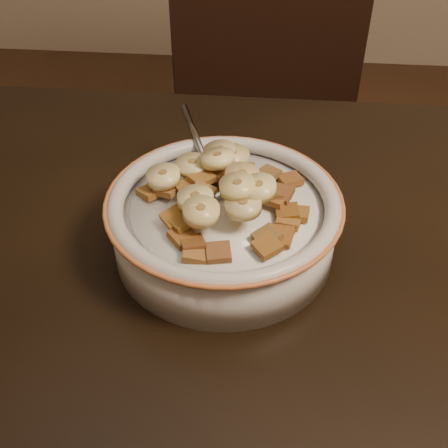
{
  "coord_description": "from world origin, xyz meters",
  "views": [
    {
      "loc": [
        -0.17,
        -0.25,
        1.12
      ],
      "look_at": [
        -0.21,
        0.15,
        0.78
      ],
      "focal_mm": 45.0,
      "sensor_mm": 36.0,
      "label": 1
    }
  ],
  "objects": [
    {
      "name": "cereal_square_21",
      "position": [
        -0.17,
        0.19,
        0.81
      ],
      "size": [
        0.03,
        0.03,
        0.01
      ],
      "primitive_type": "cube",
      "rotation": [
        -0.11,
        -0.04,
        0.86
      ],
      "color": "brown",
      "rests_on": "milk"
    },
    {
      "name": "cereal_square_7",
      "position": [
        -0.24,
        0.15,
        0.81
      ],
      "size": [
        0.03,
        0.03,
        0.01
      ],
      "primitive_type": "cube",
      "rotation": [
        0.0,
        -0.14,
        0.58
      ],
      "color": "olive",
      "rests_on": "milk"
    },
    {
      "name": "banana_slice_2",
      "position": [
        -0.18,
        0.14,
        0.83
      ],
      "size": [
        0.04,
        0.04,
        0.02
      ],
      "primitive_type": "cylinder",
      "rotation": [
        -0.11,
        0.13,
        2.98
      ],
      "color": "#DECC6C",
      "rests_on": "milk"
    },
    {
      "name": "cereal_square_23",
      "position": [
        -0.23,
        0.16,
        0.82
      ],
      "size": [
        0.03,
        0.03,
        0.01
      ],
      "primitive_type": "cube",
      "rotation": [
        -0.02,
        0.01,
        2.34
      ],
      "color": "brown",
      "rests_on": "milk"
    },
    {
      "name": "cereal_square_24",
      "position": [
        -0.24,
        0.1,
        0.81
      ],
      "size": [
        0.03,
        0.03,
        0.01
      ],
      "primitive_type": "cube",
      "rotation": [
        0.08,
        -0.09,
        2.3
      ],
      "color": "brown",
      "rests_on": "milk"
    },
    {
      "name": "banana_slice_0",
      "position": [
        -0.24,
        0.18,
        0.82
      ],
      "size": [
        0.04,
        0.04,
        0.01
      ],
      "primitive_type": "cylinder",
      "rotation": [
        0.04,
        0.02,
        0.53
      ],
      "color": "beige",
      "rests_on": "milk"
    },
    {
      "name": "cereal_square_0",
      "position": [
        -0.23,
        0.08,
        0.8
      ],
      "size": [
        0.02,
        0.02,
        0.01
      ],
      "primitive_type": "cube",
      "rotation": [
        0.19,
        -0.01,
        1.64
      ],
      "color": "brown",
      "rests_on": "milk"
    },
    {
      "name": "cereal_square_25",
      "position": [
        -0.16,
        0.15,
        0.81
      ],
      "size": [
        0.03,
        0.03,
        0.01
      ],
      "primitive_type": "cube",
      "rotation": [
        -0.01,
        0.12,
        2.61
      ],
      "color": "#9C5E28",
      "rests_on": "milk"
    },
    {
      "name": "cereal_square_19",
      "position": [
        -0.24,
        0.11,
        0.81
      ],
      "size": [
        0.03,
        0.03,
        0.01
      ],
      "primitive_type": "cube",
      "rotation": [
        -0.07,
        -0.1,
        0.78
      ],
      "color": "olive",
      "rests_on": "milk"
    },
    {
      "name": "cereal_square_10",
      "position": [
        -0.2,
        0.19,
        0.81
      ],
      "size": [
        0.03,
        0.03,
        0.01
      ],
      "primitive_type": "cube",
      "rotation": [
        -0.22,
        0.11,
        1.04
      ],
      "color": "brown",
      "rests_on": "milk"
    },
    {
      "name": "cereal_square_9",
      "position": [
        -0.23,
        0.22,
        0.81
      ],
      "size": [
        0.02,
        0.02,
        0.01
      ],
      "primitive_type": "cube",
      "rotation": [
        0.13,
        0.16,
        1.81
      ],
      "color": "#8C5B17",
      "rests_on": "milk"
    },
    {
      "name": "spoon",
      "position": [
        -0.22,
        0.18,
        0.8
      ],
      "size": [
        0.05,
        0.06,
        0.01
      ],
      "primitive_type": "ellipsoid",
      "rotation": [
        0.0,
        0.0,
        3.53
      ],
      "color": "#949495",
      "rests_on": "cereal_bowl"
    },
    {
      "name": "cereal_square_27",
      "position": [
        -0.15,
        0.14,
        0.8
      ],
      "size": [
        0.02,
        0.02,
        0.01
      ],
      "primitive_type": "cube",
      "rotation": [
        -0.08,
        0.11,
        1.44
      ],
      "color": "brown",
      "rests_on": "milk"
    },
    {
      "name": "cereal_square_15",
      "position": [
        -0.28,
        0.16,
        0.81
      ],
      "size": [
        0.03,
        0.03,
        0.01
      ],
      "primitive_type": "cube",
      "rotation": [
        0.08,
        0.1,
        2.43
      ],
      "color": "brown",
      "rests_on": "milk"
    },
    {
      "name": "banana_slice_3",
      "position": [
        -0.2,
        0.15,
        0.83
      ],
      "size": [
        0.04,
        0.04,
        0.01
      ],
      "primitive_type": "cylinder",
      "rotation": [
        0.03,
        -0.1,
        1.94
      ],
      "color": "tan",
      "rests_on": "milk"
    },
    {
      "name": "chair",
      "position": [
        -0.18,
        0.72,
        0.47
      ],
      "size": [
        0.51,
        0.51,
        0.94
      ],
      "primitive_type": "cube",
      "rotation": [
        0.0,
        0.0,
        0.26
      ],
      "color": "black",
      "rests_on": "floor"
    },
    {
      "name": "cereal_square_8",
      "position": [
        -0.17,
        0.15,
        0.81
      ],
      "size": [
        0.02,
        0.02,
        0.01
      ],
      "primitive_type": "cube",
      "rotation": [
        -0.19,
        0.16,
        0.21
      ],
      "color": "brown",
      "rests_on": "milk"
    },
    {
      "name": "cereal_square_3",
      "position": [
        -0.17,
        0.09,
        0.81
      ],
      "size": [
        0.03,
        0.03,
        0.01
      ],
      "primitive_type": "cube",
      "rotation": [
        -0.13,
        -0.03,
        2.22
      ],
      "color": "#915719",
      "rests_on": "milk"
    },
    {
      "name": "cereal_square_13",
      "position": [
        -0.25,
        0.11,
        0.81
      ],
      "size": [
        0.03,
        0.03,
        0.01
      ],
      "primitive_type": "cube",
      "rotation": [
        -0.22,
        -0.04,
        2.24
      ],
      "color": "brown",
      "rests_on": "milk"
    },
    {
      "name": "cereal_square_20",
      "position": [
        -0.21,
        0.08,
        0.8
      ],
      "size": [
        0.02,
        0.02,
        0.01
      ],
      "primitive_type": "cube",
      "rotation": [
        0.06,
        -0.05,
        0.18
      ],
      "color": "brown",
      "rests_on": "milk"
    },
    {
      "name": "cereal_square_2",
      "position": [
        -0.23,
        0.09,
        0.81
      ],
      "size": [
        0.03,
        0.03,
        0.01
      ],
      "primitive_type": "cube",
      "rotation": [
        -0.15,
        0.1,
        0.37
      ],
      "color": "brown",
      "rests_on": "milk"
    },
    {
      "name": "banana_slice_10",
      "position": [
        -0.23,
        0.11,
        0.83
      ],
      "size": [
        0.04,
        0.04,
        0.01
      ],
      "primitive_type": "cylinder",
      "rotation": [
        0.13,
        0.02,
        0.14
      ],
      "color": "#DDCA88",
      "rests_on": "milk"
    },
    {
      "name": "cereal_square_22",
      "position": [
        -0.16,
        0.15,
        0.81
      ],
      "size": [
        0.03,
        0.03,
        0.01
      ],
      "primitive_type": "cube",
      "rotation": [
        -0.06,
        -0.14,
        1.19
      ],
      "color": "brown",
      "rests_on": "milk"
    },
    {
      "name": "cereal_square_28",
      "position": [
        -0.15,
        0.12,
        0.81
      ],
      "size": [
        0.02,
        0.02,
        0.01
      ],
      "primitive_type": "cube",
      "rotation": [
        0.25,
        -0.0,
        2.93
      ],
      "color": "olive",
      "rests_on": "milk"
    },
    {
      "name": "cereal_square_4",
      "position": [
        -0.15,
        0.19,
        0.8
      ],
      "size": [
        0.03,
        0.03,
        0.01
      ],
      "primitive_type": "cube",
      "rotation": [
        -0.12,
        -0.03,
        0.43
      ],
      "color": "brown",
      "rests_on": "milk"
    },
    {
      "name": "cereal_square_11",
      "position": [
        -0.17,
        0.1,
        0.81
      ],
      "size": [
        0.03,
        0.03,
        0.01
      ],
      "primitive_type": "cube",
      "rotation": [
        -0.24,
        0.09,
        2.2
      ],
      "color": "brown",
      "rests_on": "milk"
    },
    {
      "name": "cereal_square_5",
      "position": [
        -0.16,
        0.1,
        0.81
      ],
      "size": [
        0.02,
        0.03,
        0.01
      ],
      "primitive_type": "cube",
      "rotation": [
        -0.24,
        0.15,
        2.89
      ],
      "color": "brown",
      "rests_on": "milk"
    },
    {
      "name": "cereal_square_26",
      "position": [
        -0.22,
        0.17,
        0.82
      ],
      "size": [
        0.03,
        0.03,
        0.01
      ],
      "primitive_type": "cube",
      "rotation": [
        -0.2,
        -0.14,
        1.2
      ],
      "color": "brown",
      "rests_on": "milk"
    },
    {
      "name": "cereal_square_18",
      "position": [
        -0.21,
        0.19,
        0.81
      ],
      "size": [
        0.02,
        0.02,
        0.01
      ],
      "primitive_type": "cube",
      "rotation": [
        -0.1,
        -0.15,
        1.37
      ],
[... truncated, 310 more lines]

